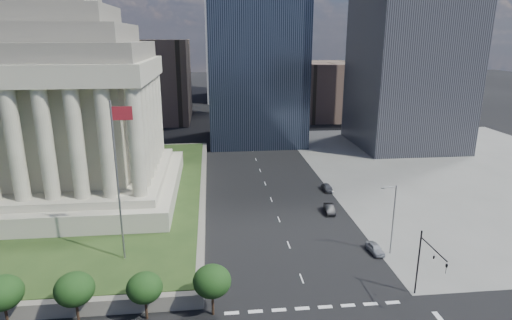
{
  "coord_description": "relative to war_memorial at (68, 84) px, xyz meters",
  "views": [
    {
      "loc": [
        -10.58,
        -26.01,
        28.81
      ],
      "look_at": [
        -5.51,
        21.77,
        14.98
      ],
      "focal_mm": 30.0,
      "sensor_mm": 36.0,
      "label": 1
    }
  ],
  "objects": [
    {
      "name": "building_filler_ne",
      "position": [
        66.0,
        82.0,
        -11.4
      ],
      "size": [
        20.0,
        30.0,
        20.0
      ],
      "primitive_type": "cube",
      "color": "brown",
      "rests_on": "ground"
    },
    {
      "name": "building_filler_nw",
      "position": [
        4.0,
        82.0,
        -7.4
      ],
      "size": [
        24.0,
        30.0,
        28.0
      ],
      "primitive_type": "cube",
      "color": "brown",
      "rests_on": "ground"
    },
    {
      "name": "plaza_lawn",
      "position": [
        -11.0,
        2.0,
        -19.55
      ],
      "size": [
        64.0,
        68.0,
        0.1
      ],
      "primitive_type": "cube",
      "color": "#253C18",
      "rests_on": "plaza_terrace"
    },
    {
      "name": "parked_sedan_far",
      "position": [
        45.5,
        2.48,
        -20.73
      ],
      "size": [
        4.01,
        1.83,
        1.33
      ],
      "primitive_type": "imported",
      "rotation": [
        0.0,
        0.0,
        0.06
      ],
      "color": "#4D4E53",
      "rests_on": "ground"
    },
    {
      "name": "war_memorial",
      "position": [
        0.0,
        0.0,
        0.0
      ],
      "size": [
        34.0,
        34.0,
        39.0
      ],
      "primitive_type": null,
      "color": "#9D9884",
      "rests_on": "plaza_lawn"
    },
    {
      "name": "street_lamp_north",
      "position": [
        47.33,
        -23.0,
        -15.74
      ],
      "size": [
        2.13,
        0.22,
        10.0
      ],
      "color": "slate",
      "rests_on": "ground"
    },
    {
      "name": "plaza_terrace",
      "position": [
        -11.0,
        2.0,
        -20.5
      ],
      "size": [
        66.0,
        70.0,
        1.8
      ],
      "primitive_type": "cube",
      "color": "#676158",
      "rests_on": "ground"
    },
    {
      "name": "ground",
      "position": [
        34.0,
        52.0,
        -21.4
      ],
      "size": [
        500.0,
        500.0,
        0.0
      ],
      "primitive_type": "plane",
      "color": "black",
      "rests_on": "ground"
    },
    {
      "name": "parked_sedan_near",
      "position": [
        45.5,
        -22.53,
        -20.75
      ],
      "size": [
        3.93,
        1.85,
        1.3
      ],
      "primitive_type": "imported",
      "rotation": [
        0.0,
        0.0,
        0.09
      ],
      "color": "#A0A3A9",
      "rests_on": "ground"
    },
    {
      "name": "traffic_signal_ne",
      "position": [
        46.5,
        -34.3,
        -16.15
      ],
      "size": [
        0.3,
        5.74,
        8.0
      ],
      "color": "black",
      "rests_on": "ground"
    },
    {
      "name": "parked_sedan_mid",
      "position": [
        43.0,
        -8.1,
        -20.71
      ],
      "size": [
        1.91,
        4.35,
        1.39
      ],
      "primitive_type": "imported",
      "rotation": [
        0.0,
        0.0,
        -0.11
      ],
      "color": "black",
      "rests_on": "ground"
    },
    {
      "name": "flagpole",
      "position": [
        12.17,
        -24.0,
        -8.29
      ],
      "size": [
        2.52,
        0.24,
        20.0
      ],
      "color": "slate",
      "rests_on": "plaza_lawn"
    },
    {
      "name": "midrise_glass",
      "position": [
        36.0,
        47.0,
        8.6
      ],
      "size": [
        26.0,
        26.0,
        60.0
      ],
      "primitive_type": "cube",
      "color": "black",
      "rests_on": "ground"
    },
    {
      "name": "sidewalk_ne",
      "position": [
        80.0,
        12.0,
        -21.38
      ],
      "size": [
        68.0,
        90.0,
        0.03
      ],
      "primitive_type": "cube",
      "color": "slate",
      "rests_on": "ground"
    }
  ]
}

